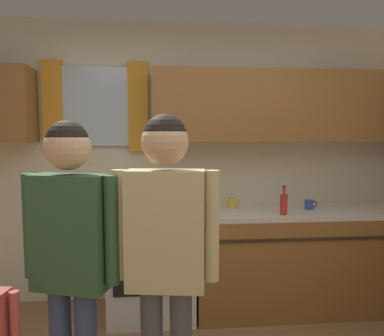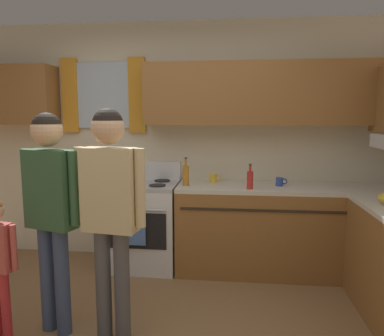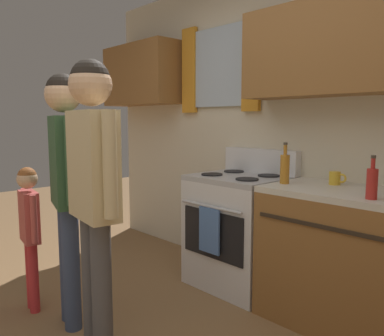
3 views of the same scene
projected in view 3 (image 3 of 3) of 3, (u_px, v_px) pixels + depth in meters
back_wall_unit at (303, 99)px, 2.92m from camera, size 4.60×0.42×2.60m
stove_oven at (239, 228)px, 3.12m from camera, size 0.71×0.67×1.10m
bottle_oil_amber at (285, 168)px, 2.67m from camera, size 0.06×0.06×0.29m
bottle_sauce_red at (372, 183)px, 2.13m from camera, size 0.06×0.06×0.25m
mug_mustard_yellow at (335, 178)px, 2.63m from camera, size 0.12×0.08×0.09m
adult_holding_child at (66, 171)px, 2.43m from camera, size 0.49×0.26×1.62m
adult_in_plaid at (93, 176)px, 2.05m from camera, size 0.51×0.22×1.65m
small_child at (29, 222)px, 2.67m from camera, size 0.34×0.14×1.02m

